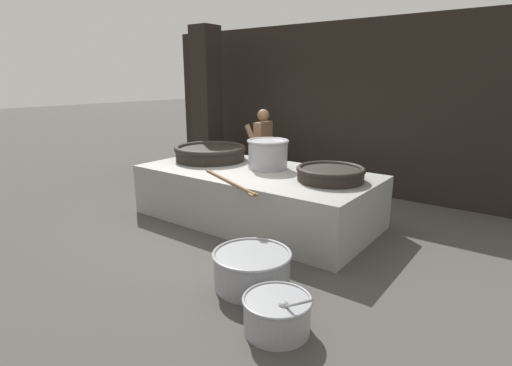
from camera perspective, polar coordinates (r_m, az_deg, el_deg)
The scene contains 11 objects.
ground_plane at distance 6.54m, azimuth 0.00°, elevation -5.21°, with size 60.00×60.00×0.00m, color #474442.
back_wall at distance 8.44m, azimuth 10.97°, elevation 10.54°, with size 8.41×0.24×3.30m, color black.
support_pillar at distance 8.94m, azimuth -7.03°, elevation 10.92°, with size 0.49×0.49×3.30m, color black.
hearth_platform at distance 6.41m, azimuth 0.00°, elevation -1.77°, with size 3.74×1.87×0.82m.
giant_wok_near at distance 7.14m, azimuth -6.55°, elevation 4.37°, with size 1.26×1.26×0.26m.
giant_wok_far at distance 5.75m, azimuth 10.60°, elevation 1.38°, with size 0.97×0.97×0.20m.
stock_pot at distance 6.42m, azimuth 1.71°, elevation 4.25°, with size 0.67×0.67×0.47m.
stirring_paddle at distance 5.53m, azimuth -3.69°, elevation 0.12°, with size 1.45×0.70×0.04m.
cook at distance 7.84m, azimuth 0.96°, elevation 4.95°, with size 0.42×0.63×1.66m.
prep_bowl_vegetables at distance 3.79m, azimuth 3.03°, elevation -18.00°, with size 0.79×0.64×0.58m.
prep_bowl_meat at distance 4.48m, azimuth -0.58°, elevation -11.97°, with size 0.88×0.88×0.40m.
Camera 1 is at (3.67, -4.93, 2.23)m, focal length 28.00 mm.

